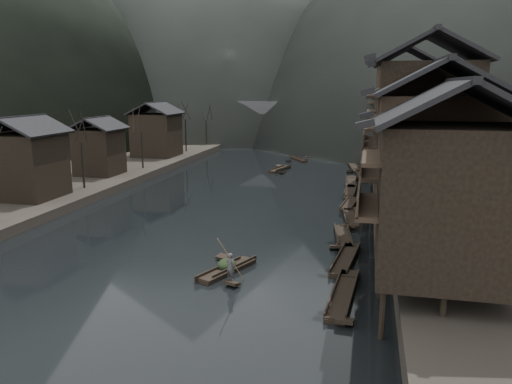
# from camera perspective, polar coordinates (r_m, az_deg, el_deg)

# --- Properties ---
(water) EXTENTS (300.00, 300.00, 0.00)m
(water) POSITION_cam_1_polar(r_m,az_deg,el_deg) (38.07, -8.26, -6.69)
(water) COLOR black
(water) RESTS_ON ground
(left_bank) EXTENTS (40.00, 200.00, 1.20)m
(left_bank) POSITION_cam_1_polar(r_m,az_deg,el_deg) (88.71, -20.33, 3.79)
(left_bank) COLOR #2D2823
(left_bank) RESTS_ON ground
(stilt_houses) EXTENTS (9.00, 67.60, 16.84)m
(stilt_houses) POSITION_cam_1_polar(r_m,az_deg,el_deg) (53.05, 17.34, 8.05)
(stilt_houses) COLOR black
(stilt_houses) RESTS_ON ground
(left_houses) EXTENTS (8.10, 53.20, 8.73)m
(left_houses) POSITION_cam_1_polar(r_m,az_deg,el_deg) (63.72, -19.33, 5.51)
(left_houses) COLOR black
(left_houses) RESTS_ON left_bank
(bare_trees) EXTENTS (3.95, 70.81, 7.90)m
(bare_trees) POSITION_cam_1_polar(r_m,az_deg,el_deg) (67.65, -13.90, 6.97)
(bare_trees) COLOR black
(bare_trees) RESTS_ON left_bank
(moored_sampans) EXTENTS (3.09, 72.50, 0.47)m
(moored_sampans) POSITION_cam_1_polar(r_m,az_deg,el_deg) (61.15, 11.16, 0.53)
(moored_sampans) COLOR black
(moored_sampans) RESTS_ON water
(midriver_boats) EXTENTS (4.27, 16.99, 0.45)m
(midriver_boats) POSITION_cam_1_polar(r_m,az_deg,el_deg) (78.51, 3.86, 3.24)
(midriver_boats) COLOR black
(midriver_boats) RESTS_ON water
(stone_bridge) EXTENTS (40.00, 6.00, 9.00)m
(stone_bridge) POSITION_cam_1_polar(r_m,az_deg,el_deg) (106.65, 5.67, 8.17)
(stone_bridge) COLOR #4C4C4F
(stone_bridge) RESTS_ON ground
(hero_sampan) EXTENTS (3.01, 5.48, 0.44)m
(hero_sampan) POSITION_cam_1_polar(r_m,az_deg,el_deg) (33.58, -3.33, -8.80)
(hero_sampan) COLOR black
(hero_sampan) RESTS_ON water
(cargo_heap) EXTENTS (1.22, 1.60, 0.73)m
(cargo_heap) POSITION_cam_1_polar(r_m,az_deg,el_deg) (33.61, -3.39, -7.69)
(cargo_heap) COLOR black
(cargo_heap) RESTS_ON hero_sampan
(boatman) EXTENTS (0.78, 0.68, 1.80)m
(boatman) POSITION_cam_1_polar(r_m,az_deg,el_deg) (31.37, -2.93, -8.11)
(boatman) COLOR #4D4D4F
(boatman) RESTS_ON hero_sampan
(bamboo_pole) EXTENTS (1.50, 2.04, 3.82)m
(bamboo_pole) POSITION_cam_1_polar(r_m,az_deg,el_deg) (30.47, -2.63, -3.17)
(bamboo_pole) COLOR #8C7A51
(bamboo_pole) RESTS_ON boatman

